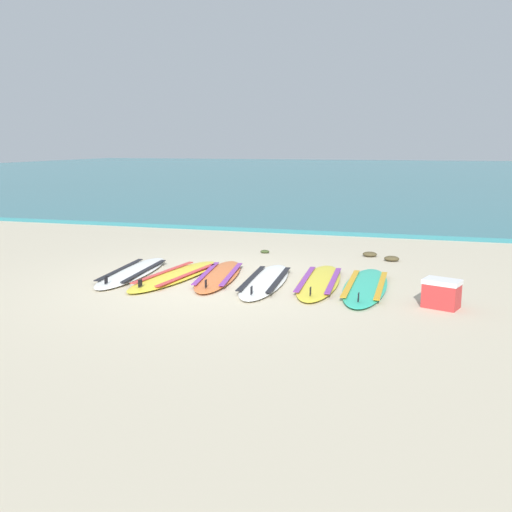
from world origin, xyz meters
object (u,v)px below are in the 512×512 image
Objects in this scene: surfboard_2 at (219,276)px; surfboard_1 at (176,276)px; surfboard_4 at (319,282)px; cooler_box at (441,293)px; surfboard_0 at (133,272)px; surfboard_3 at (265,281)px; surfboard_5 at (366,286)px.

surfboard_1 is at bearing -164.13° from surfboard_2.
surfboard_4 is 4.56× the size of cooler_box.
surfboard_0 is 1.46m from surfboard_2.
surfboard_1 is 1.03× the size of surfboard_3.
surfboard_0 is at bearing 177.50° from surfboard_1.
surfboard_1 is 0.70m from surfboard_2.
surfboard_5 is at bearing 2.92° from surfboard_3.
surfboard_3 is at bearing -177.08° from surfboard_5.
surfboard_0 and surfboard_1 have the same top height.
surfboard_5 is 1.28m from cooler_box.
cooler_box is at bearing -14.10° from surfboard_3.
surfboard_5 is (3.79, 0.10, -0.00)m from surfboard_0.
surfboard_4 is at bearing 12.17° from surfboard_3.
surfboard_1 is at bearing -174.35° from surfboard_4.
surfboard_4 is 1.95m from cooler_box.
cooler_box is at bearing -25.01° from surfboard_4.
surfboard_1 is 4.69× the size of cooler_box.
surfboard_4 is 0.99× the size of surfboard_5.
surfboard_3 is 1.53m from surfboard_5.
surfboard_2 is 4.42× the size of cooler_box.
surfboard_3 is at bearing 2.00° from surfboard_1.
surfboard_2 is 1.62m from surfboard_4.
surfboard_0 and surfboard_5 have the same top height.
surfboard_0 is 1.01× the size of surfboard_4.
surfboard_5 is 4.63× the size of cooler_box.
surfboard_2 is 3.48m from cooler_box.
cooler_box reaches higher than surfboard_4.
cooler_box is (3.38, -0.78, 0.16)m from surfboard_2.
surfboard_2 is 2.34m from surfboard_5.
surfboard_0 and surfboard_2 have the same top height.
cooler_box is (2.57, -0.65, 0.16)m from surfboard_3.
surfboard_4 is at bearing 5.65° from surfboard_1.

